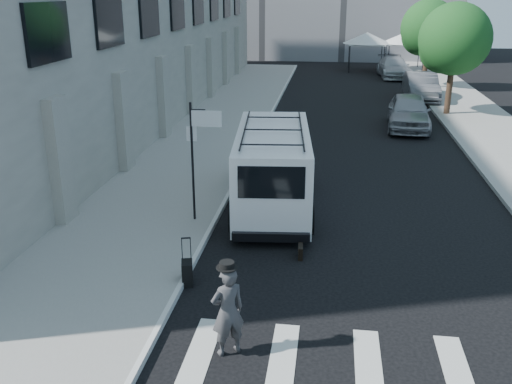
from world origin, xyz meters
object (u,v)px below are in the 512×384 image
(suitcase, at_px, (187,273))
(parked_car_c, at_px, (394,67))
(businessman, at_px, (228,311))
(parked_car_b, at_px, (421,87))
(cargo_van, at_px, (273,167))
(parked_car_a, at_px, (409,112))
(briefcase, at_px, (300,252))

(suitcase, bearing_deg, parked_car_c, 62.96)
(businessman, bearing_deg, suitcase, -93.97)
(businessman, xyz_separation_m, parked_car_b, (7.26, 27.67, -0.05))
(cargo_van, relative_size, parked_car_c, 1.27)
(businessman, xyz_separation_m, cargo_van, (0.00, 7.99, 0.38))
(parked_car_a, bearing_deg, suitcase, -108.02)
(businessman, distance_m, suitcase, 2.98)
(briefcase, relative_size, cargo_van, 0.06)
(businessman, xyz_separation_m, suitcase, (-1.44, 2.53, -0.61))
(parked_car_a, height_order, parked_car_c, parked_car_a)
(parked_car_b, relative_size, parked_car_c, 0.96)
(suitcase, distance_m, cargo_van, 5.73)
(parked_car_a, distance_m, parked_car_b, 8.17)
(parked_car_a, bearing_deg, briefcase, -101.92)
(cargo_van, relative_size, parked_car_b, 1.32)
(briefcase, bearing_deg, parked_car_b, 71.44)
(businessman, height_order, parked_car_a, businessman)
(cargo_van, bearing_deg, suitcase, -110.06)
(cargo_van, bearing_deg, businessman, -95.25)
(businessman, bearing_deg, parked_car_b, -138.33)
(parked_car_b, height_order, parked_car_c, parked_car_b)
(suitcase, xyz_separation_m, parked_car_c, (7.92, 34.89, 0.48))
(briefcase, height_order, suitcase, suitcase)
(suitcase, xyz_separation_m, parked_car_b, (8.70, 25.14, 0.56))
(briefcase, relative_size, parked_car_c, 0.08)
(briefcase, distance_m, suitcase, 3.13)
(cargo_van, xyz_separation_m, parked_car_a, (5.58, 11.68, -0.44))
(briefcase, relative_size, suitcase, 0.39)
(briefcase, relative_size, parked_car_b, 0.08)
(cargo_van, distance_m, parked_car_a, 12.95)
(parked_car_c, bearing_deg, suitcase, -106.60)
(businessman, xyz_separation_m, briefcase, (1.13, 4.31, -0.74))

